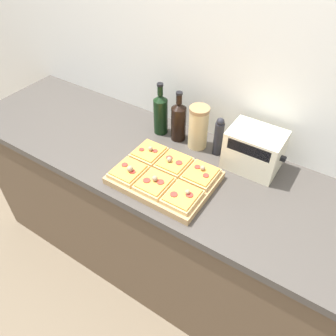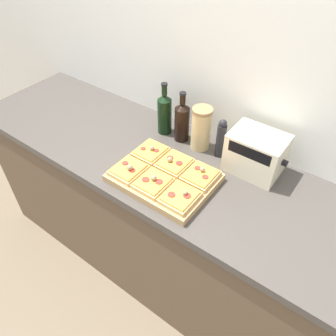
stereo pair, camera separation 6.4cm
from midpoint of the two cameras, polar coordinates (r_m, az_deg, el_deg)
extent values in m
plane|color=brown|center=(2.18, -1.72, -23.85)|extent=(12.00, 12.00, 0.00)
cube|color=silver|center=(1.65, 12.28, 14.34)|extent=(6.00, 0.06, 2.50)
cube|color=brown|center=(1.93, 3.93, -11.27)|extent=(2.60, 0.64, 0.90)
cube|color=#423D38|center=(1.58, 4.72, -1.03)|extent=(2.63, 0.67, 0.04)
cube|color=tan|center=(1.50, 0.54, -1.70)|extent=(0.45, 0.34, 0.03)
cube|color=tan|center=(1.59, -1.92, 2.74)|extent=(0.13, 0.15, 0.02)
cube|color=orange|center=(1.59, -1.93, 3.13)|extent=(0.12, 0.14, 0.01)
cylinder|color=#AD2D23|center=(1.59, -3.20, 3.39)|extent=(0.03, 0.03, 0.00)
cylinder|color=#AD2D23|center=(1.57, -0.87, 3.05)|extent=(0.03, 0.03, 0.00)
sphere|color=#937A5B|center=(1.57, -1.66, 3.49)|extent=(0.02, 0.02, 0.02)
cube|color=tan|center=(1.53, 2.32, 0.72)|extent=(0.13, 0.15, 0.02)
cube|color=orange|center=(1.52, 2.34, 1.12)|extent=(0.12, 0.14, 0.01)
cylinder|color=#AD2D23|center=(1.53, 1.55, 1.77)|extent=(0.03, 0.03, 0.00)
cylinder|color=#AD2D23|center=(1.50, 3.19, 0.84)|extent=(0.03, 0.03, 0.00)
sphere|color=#937A5B|center=(1.51, 1.52, 1.46)|extent=(0.02, 0.02, 0.02)
cube|color=tan|center=(1.48, 6.90, -1.46)|extent=(0.13, 0.15, 0.02)
cube|color=orange|center=(1.47, 6.95, -1.06)|extent=(0.12, 0.14, 0.01)
cylinder|color=#AD2D23|center=(1.49, 6.38, -0.02)|extent=(0.03, 0.03, 0.00)
cylinder|color=#AD2D23|center=(1.45, 7.76, -1.58)|extent=(0.03, 0.03, 0.00)
sphere|color=#937A5B|center=(1.47, 7.26, -0.26)|extent=(0.02, 0.02, 0.02)
cube|color=tan|center=(1.50, -5.70, -0.41)|extent=(0.13, 0.15, 0.02)
cube|color=orange|center=(1.49, -5.73, -0.02)|extent=(0.12, 0.14, 0.01)
cylinder|color=#AD2D23|center=(1.51, -6.29, 0.84)|extent=(0.03, 0.03, 0.00)
cylinder|color=#AD2D23|center=(1.47, -5.04, -0.42)|extent=(0.03, 0.03, 0.00)
sphere|color=#937A5B|center=(1.47, -5.43, 0.09)|extent=(0.03, 0.03, 0.03)
cube|color=tan|center=(1.43, -1.35, -2.71)|extent=(0.13, 0.15, 0.02)
cube|color=orange|center=(1.42, -1.36, -2.31)|extent=(0.12, 0.14, 0.01)
cylinder|color=#AD2D23|center=(1.42, -2.65, -2.03)|extent=(0.03, 0.03, 0.00)
cylinder|color=#AD2D23|center=(1.41, -0.26, -2.42)|extent=(0.03, 0.03, 0.00)
sphere|color=#937A5B|center=(1.41, -1.21, -1.75)|extent=(0.03, 0.03, 0.03)
cube|color=tan|center=(1.38, 3.41, -5.20)|extent=(0.13, 0.15, 0.02)
cube|color=orange|center=(1.37, 3.44, -4.80)|extent=(0.12, 0.14, 0.01)
cylinder|color=#AD2D23|center=(1.36, 1.95, -4.66)|extent=(0.03, 0.03, 0.00)
cylinder|color=#AD2D23|center=(1.36, 4.69, -4.86)|extent=(0.03, 0.03, 0.00)
sphere|color=#937A5B|center=(1.36, 4.36, -4.34)|extent=(0.02, 0.02, 0.02)
cylinder|color=black|center=(1.75, 0.46, 8.99)|extent=(0.07, 0.07, 0.20)
cone|color=black|center=(1.69, 0.48, 12.18)|extent=(0.07, 0.07, 0.03)
cylinder|color=black|center=(1.67, 0.49, 13.37)|extent=(0.03, 0.03, 0.05)
cylinder|color=black|center=(1.66, 0.49, 14.34)|extent=(0.03, 0.03, 0.01)
cylinder|color=black|center=(1.70, 3.51, 7.63)|extent=(0.08, 0.08, 0.19)
cone|color=black|center=(1.65, 3.66, 10.70)|extent=(0.08, 0.08, 0.03)
cylinder|color=black|center=(1.63, 3.72, 11.86)|extent=(0.03, 0.03, 0.05)
cylinder|color=black|center=(1.61, 3.77, 12.78)|extent=(0.03, 0.03, 0.01)
cylinder|color=tan|center=(1.65, 6.87, 6.57)|extent=(0.10, 0.10, 0.21)
cylinder|color=#937047|center=(1.59, 7.21, 9.92)|extent=(0.10, 0.10, 0.02)
cylinder|color=black|center=(1.62, 10.27, 4.69)|extent=(0.05, 0.05, 0.18)
sphere|color=black|center=(1.56, 10.71, 7.60)|extent=(0.04, 0.04, 0.04)
cube|color=beige|center=(1.56, 16.17, 2.48)|extent=(0.25, 0.18, 0.20)
cube|color=black|center=(1.46, 15.23, 2.56)|extent=(0.20, 0.01, 0.06)
cube|color=black|center=(1.53, 20.80, 0.78)|extent=(0.02, 0.02, 0.02)
camera|label=1|loc=(0.03, -88.77, 1.11)|focal=35.00mm
camera|label=2|loc=(0.03, 91.23, -1.11)|focal=35.00mm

